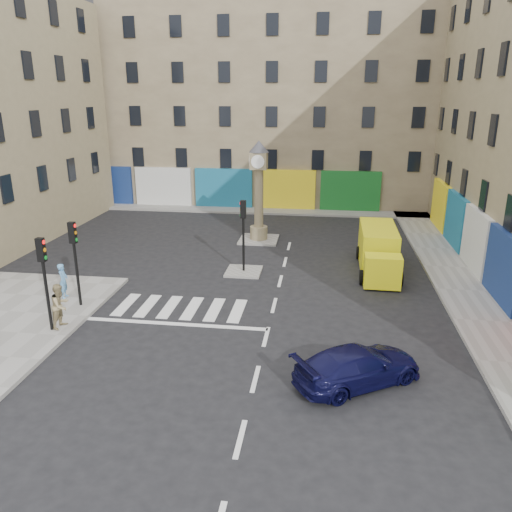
% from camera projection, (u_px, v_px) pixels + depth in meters
% --- Properties ---
extents(ground, '(120.00, 120.00, 0.00)m').
position_uv_depth(ground, '(263.00, 349.00, 18.19)').
color(ground, black).
rests_on(ground, ground).
extents(sidewalk_right, '(2.60, 30.00, 0.15)m').
position_uv_depth(sidewalk_right, '(448.00, 268.00, 26.46)').
color(sidewalk_right, gray).
rests_on(sidewalk_right, ground).
extents(sidewalk_far, '(32.00, 2.40, 0.15)m').
position_uv_depth(sidewalk_far, '(247.00, 210.00, 39.58)').
color(sidewalk_far, gray).
rests_on(sidewalk_far, ground).
extents(island_near, '(1.80, 1.80, 0.12)m').
position_uv_depth(island_near, '(244.00, 271.00, 25.96)').
color(island_near, gray).
rests_on(island_near, ground).
extents(island_far, '(2.40, 2.40, 0.12)m').
position_uv_depth(island_far, '(259.00, 240.00, 31.61)').
color(island_far, gray).
rests_on(island_far, ground).
extents(building_far, '(32.00, 10.00, 17.00)m').
position_uv_depth(building_far, '(257.00, 98.00, 42.42)').
color(building_far, gray).
rests_on(building_far, ground).
extents(traffic_light_left_near, '(0.28, 0.22, 3.70)m').
position_uv_depth(traffic_light_left_near, '(44.00, 270.00, 18.63)').
color(traffic_light_left_near, black).
rests_on(traffic_light_left_near, sidewalk_left).
extents(traffic_light_left_far, '(0.28, 0.22, 3.70)m').
position_uv_depth(traffic_light_left_far, '(75.00, 251.00, 20.89)').
color(traffic_light_left_far, black).
rests_on(traffic_light_left_far, sidewalk_left).
extents(traffic_light_island, '(0.28, 0.22, 3.70)m').
position_uv_depth(traffic_light_island, '(243.00, 224.00, 25.17)').
color(traffic_light_island, black).
rests_on(traffic_light_island, island_near).
extents(clock_pillar, '(1.20, 1.20, 6.10)m').
position_uv_depth(clock_pillar, '(259.00, 185.00, 30.52)').
color(clock_pillar, '#8D7E5C').
rests_on(clock_pillar, island_far).
extents(navy_sedan, '(4.56, 3.81, 1.25)m').
position_uv_depth(navy_sedan, '(358.00, 366.00, 15.89)').
color(navy_sedan, black).
rests_on(navy_sedan, ground).
extents(yellow_van, '(2.11, 5.99, 2.17)m').
position_uv_depth(yellow_van, '(378.00, 250.00, 26.08)').
color(yellow_van, '#F8F414').
rests_on(yellow_van, ground).
extents(pedestrian_blue, '(0.49, 0.65, 1.60)m').
position_uv_depth(pedestrian_blue, '(63.00, 281.00, 22.19)').
color(pedestrian_blue, '#558FC2').
rests_on(pedestrian_blue, sidewalk_left).
extents(pedestrian_tan, '(0.80, 0.96, 1.79)m').
position_uv_depth(pedestrian_tan, '(61.00, 306.00, 19.37)').
color(pedestrian_tan, '#94835B').
rests_on(pedestrian_tan, sidewalk_left).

